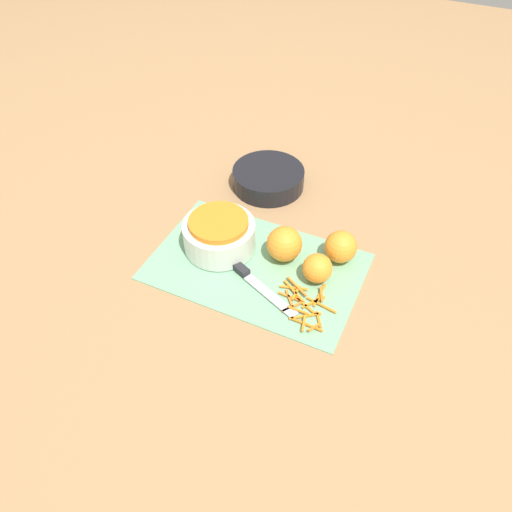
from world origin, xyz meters
The scene contains 9 objects.
ground_plane centered at (0.00, 0.00, 0.00)m, with size 4.00×4.00×0.00m, color #9E754C.
cutting_board centered at (0.00, 0.00, 0.00)m, with size 0.48×0.31×0.01m.
bowl_speckled centered at (-0.10, 0.02, 0.05)m, with size 0.17×0.17×0.08m.
bowl_dark centered at (-0.10, 0.29, 0.03)m, with size 0.19×0.19×0.05m.
knife centered at (-0.02, -0.03, 0.01)m, with size 0.24×0.12×0.02m.
orange_left centered at (0.14, 0.02, 0.04)m, with size 0.07×0.07×0.07m.
orange_right centered at (0.05, 0.05, 0.05)m, with size 0.08×0.08×0.08m.
orange_back centered at (0.17, 0.10, 0.04)m, with size 0.08×0.08×0.08m.
peel_pile centered at (0.14, -0.06, 0.01)m, with size 0.14×0.15×0.01m.
Camera 1 is at (0.34, -0.72, 0.84)m, focal length 35.00 mm.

